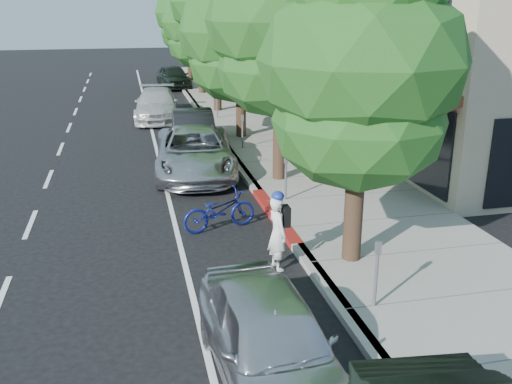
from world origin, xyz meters
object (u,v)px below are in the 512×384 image
object	(u,v)px
dark_sedan	(193,129)
cyclist	(277,233)
street_tree_4	(200,24)
street_tree_5	(188,14)
street_tree_1	(281,24)
street_tree_0	(362,66)
street_tree_3	(216,5)
bicycle	(219,210)
white_pickup	(157,105)
street_tree_2	(240,33)
pedestrian	(310,123)
dark_suv_far	(174,77)
silver_suv	(195,152)
near_car_a	(271,340)

from	to	relation	value
dark_sedan	cyclist	bearing A→B (deg)	-85.46
street_tree_4	street_tree_5	bearing A→B (deg)	90.00
cyclist	street_tree_1	bearing A→B (deg)	-25.50
street_tree_0	street_tree_3	xyz separation A→B (m)	(0.00, 18.00, 1.03)
dark_sedan	street_tree_0	bearing A→B (deg)	-77.35
bicycle	white_pickup	distance (m)	14.42
street_tree_2	bicycle	xyz separation A→B (m)	(-2.44, -9.40, -3.72)
pedestrian	dark_suv_far	bearing A→B (deg)	-112.16
street_tree_4	silver_suv	xyz separation A→B (m)	(-2.44, -16.50, -3.41)
street_tree_4	near_car_a	distance (m)	27.84
dark_sedan	pedestrian	size ratio (longest dim) A/B	2.47
white_pickup	pedestrian	bearing A→B (deg)	-48.69
bicycle	pedestrian	bearing A→B (deg)	-47.25
cyclist	dark_sedan	size ratio (longest dim) A/B	0.37
dark_sedan	white_pickup	xyz separation A→B (m)	(-1.05, 5.91, -0.00)
pedestrian	near_car_a	bearing A→B (deg)	35.87
street_tree_4	street_tree_1	bearing A→B (deg)	-90.00
white_pickup	street_tree_2	bearing A→B (deg)	-53.59
street_tree_5	cyclist	bearing A→B (deg)	-93.07
street_tree_1	dark_sedan	bearing A→B (deg)	111.94
street_tree_5	bicycle	world-z (taller)	street_tree_5
dark_sedan	dark_suv_far	bearing A→B (deg)	89.87
cyclist	near_car_a	xyz separation A→B (m)	(-1.07, -3.67, -0.10)
dark_suv_far	pedestrian	size ratio (longest dim) A/B	2.43
street_tree_5	pedestrian	world-z (taller)	street_tree_5
street_tree_1	cyclist	world-z (taller)	street_tree_1
cyclist	dark_suv_far	size ratio (longest dim) A/B	0.38
cyclist	bicycle	distance (m)	2.59
street_tree_2	silver_suv	bearing A→B (deg)	-118.51
dark_suv_far	cyclist	bearing A→B (deg)	-97.66
street_tree_2	street_tree_4	distance (m)	12.00
street_tree_0	street_tree_1	xyz separation A→B (m)	(-0.00, 6.00, 0.55)
bicycle	white_pickup	bearing A→B (deg)	-11.71
street_tree_4	white_pickup	xyz separation A→B (m)	(-3.10, -7.00, -3.44)
street_tree_4	street_tree_5	world-z (taller)	street_tree_5
street_tree_3	street_tree_5	distance (m)	12.02
street_tree_5	street_tree_1	bearing A→B (deg)	-90.00
dark_sedan	street_tree_2	bearing A→B (deg)	26.02
silver_suv	street_tree_3	bearing A→B (deg)	81.85
cyclist	pedestrian	xyz separation A→B (m)	(3.84, 9.66, 0.22)
street_tree_1	street_tree_5	xyz separation A→B (m)	(0.00, 24.00, -0.22)
street_tree_4	street_tree_5	xyz separation A→B (m)	(0.00, 6.00, 0.39)
street_tree_3	pedestrian	world-z (taller)	street_tree_3
dark_sedan	street_tree_4	bearing A→B (deg)	83.14
silver_suv	pedestrian	xyz separation A→B (m)	(4.69, 2.33, 0.28)
street_tree_0	white_pickup	size ratio (longest dim) A/B	1.39
cyclist	white_pickup	distance (m)	16.90
silver_suv	near_car_a	world-z (taller)	silver_suv
street_tree_5	bicycle	bearing A→B (deg)	-95.08
street_tree_5	silver_suv	distance (m)	22.95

